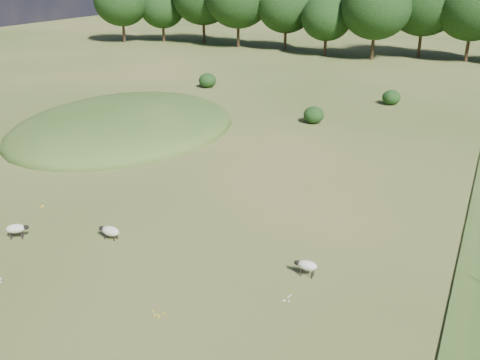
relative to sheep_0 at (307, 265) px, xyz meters
name	(u,v)px	position (x,y,z in m)	size (l,w,h in m)	color
ground	(303,122)	(-8.03, 22.11, -0.50)	(160.00, 160.00, 0.00)	#37561A
mound	(125,128)	(-20.03, 14.11, -0.50)	(16.00, 20.00, 4.00)	#33561E
treeline	(388,8)	(-9.09, 57.55, 6.07)	(96.28, 14.66, 11.70)	black
shrubs	(289,94)	(-11.57, 27.93, 0.21)	(20.48, 10.67, 1.49)	black
sheep_0	(307,265)	(0.00, 0.00, 0.00)	(1.00, 0.48, 0.72)	beige
sheep_1	(16,229)	(-13.30, -2.88, 0.02)	(1.02, 0.88, 0.75)	beige
sheep_2	(110,231)	(-9.36, -0.97, -0.09)	(1.12, 0.51, 0.65)	beige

